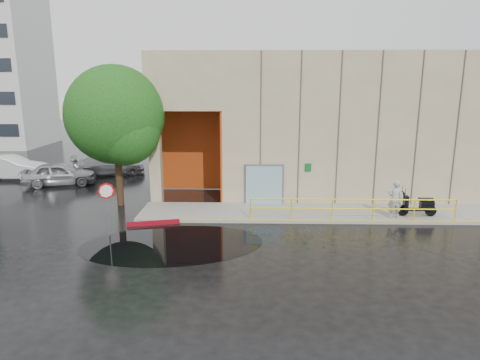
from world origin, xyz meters
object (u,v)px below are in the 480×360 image
(person, at_px, (395,199))
(car_a, at_px, (60,174))
(red_curb, at_px, (153,223))
(car_c, at_px, (109,165))
(car_b, at_px, (10,167))
(tree_near, at_px, (118,119))
(stop_sign, at_px, (107,197))
(scooter, at_px, (418,200))

(person, relative_size, car_a, 0.42)
(person, bearing_deg, red_curb, 6.37)
(car_a, xyz_separation_m, car_c, (2.11, 3.24, -0.03))
(red_curb, xyz_separation_m, car_b, (-11.85, 9.30, 0.72))
(car_b, bearing_deg, person, -110.43)
(car_a, relative_size, car_c, 0.89)
(red_curb, relative_size, tree_near, 0.33)
(person, distance_m, red_curb, 11.38)
(tree_near, bearing_deg, car_c, 112.82)
(car_b, height_order, car_c, car_b)
(car_b, bearing_deg, car_a, -112.63)
(person, relative_size, red_curb, 0.76)
(person, relative_size, tree_near, 0.25)
(stop_sign, height_order, car_a, stop_sign)
(car_c, bearing_deg, car_b, 86.29)
(car_a, height_order, car_c, car_a)
(car_a, height_order, tree_near, tree_near)
(red_curb, bearing_deg, tree_near, 126.55)
(red_curb, distance_m, car_a, 10.84)
(car_a, xyz_separation_m, car_b, (-4.16, 1.70, 0.06))
(scooter, relative_size, car_b, 0.38)
(car_b, relative_size, tree_near, 0.66)
(car_c, xyz_separation_m, tree_near, (3.23, -7.68, 3.89))
(person, distance_m, car_c, 19.61)
(person, height_order, stop_sign, stop_sign)
(scooter, bearing_deg, stop_sign, -167.12)
(scooter, distance_m, red_curb, 12.62)
(person, xyz_separation_m, scooter, (1.23, 0.31, -0.10))
(stop_sign, bearing_deg, person, 9.54)
(car_c, bearing_deg, car_a, 129.38)
(car_a, distance_m, tree_near, 7.95)
(person, relative_size, car_b, 0.37)
(car_a, bearing_deg, red_curb, -149.79)
(red_curb, bearing_deg, scooter, 5.41)
(person, relative_size, car_c, 0.37)
(stop_sign, relative_size, tree_near, 0.32)
(car_b, bearing_deg, stop_sign, -136.79)
(stop_sign, bearing_deg, car_c, 107.26)
(red_curb, bearing_deg, car_c, 117.22)
(scooter, height_order, car_a, scooter)
(car_b, height_order, tree_near, tree_near)
(scooter, relative_size, stop_sign, 0.79)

